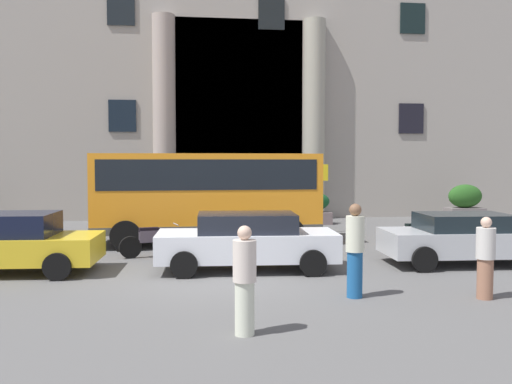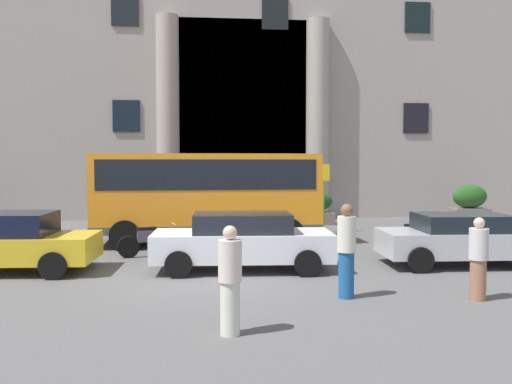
{
  "view_description": "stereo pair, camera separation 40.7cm",
  "coord_description": "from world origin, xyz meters",
  "px_view_note": "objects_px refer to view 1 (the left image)",
  "views": [
    {
      "loc": [
        -0.54,
        -12.63,
        2.65
      ],
      "look_at": [
        1.72,
        5.71,
        1.63
      ],
      "focal_mm": 39.84,
      "sensor_mm": 36.0,
      "label": 1
    },
    {
      "loc": [
        -0.13,
        -12.68,
        2.65
      ],
      "look_at": [
        1.72,
        5.71,
        1.63
      ],
      "focal_mm": 39.84,
      "sensor_mm": 36.0,
      "label": 2
    }
  ],
  "objects_px": {
    "motorcycle_far_end": "(154,240)",
    "bus_stop_sign": "(322,190)",
    "pedestrian_child_trailing": "(245,280)",
    "orange_minibus": "(207,190)",
    "scooter_by_planter": "(418,236)",
    "hedge_planter_far_west": "(184,208)",
    "parked_sedan_far": "(463,238)",
    "pedestrian_woman_dark_dress": "(485,258)",
    "hedge_planter_far_east": "(465,204)",
    "pedestrian_man_red_shirt": "(355,250)",
    "white_taxi_kerbside": "(247,241)",
    "hedge_planter_entrance_left": "(306,208)",
    "parked_coupe_end": "(2,242)"
  },
  "relations": [
    {
      "from": "parked_sedan_far",
      "to": "pedestrian_child_trailing",
      "type": "height_order",
      "value": "pedestrian_child_trailing"
    },
    {
      "from": "white_taxi_kerbside",
      "to": "scooter_by_planter",
      "type": "bearing_deg",
      "value": 25.57
    },
    {
      "from": "white_taxi_kerbside",
      "to": "pedestrian_woman_dark_dress",
      "type": "height_order",
      "value": "pedestrian_woman_dark_dress"
    },
    {
      "from": "motorcycle_far_end",
      "to": "hedge_planter_far_east",
      "type": "bearing_deg",
      "value": 15.21
    },
    {
      "from": "orange_minibus",
      "to": "scooter_by_planter",
      "type": "bearing_deg",
      "value": -23.19
    },
    {
      "from": "motorcycle_far_end",
      "to": "bus_stop_sign",
      "type": "bearing_deg",
      "value": 23.66
    },
    {
      "from": "parked_sedan_far",
      "to": "pedestrian_man_red_shirt",
      "type": "height_order",
      "value": "pedestrian_man_red_shirt"
    },
    {
      "from": "hedge_planter_far_west",
      "to": "pedestrian_man_red_shirt",
      "type": "height_order",
      "value": "pedestrian_man_red_shirt"
    },
    {
      "from": "motorcycle_far_end",
      "to": "pedestrian_man_red_shirt",
      "type": "relative_size",
      "value": 1.06
    },
    {
      "from": "bus_stop_sign",
      "to": "pedestrian_woman_dark_dress",
      "type": "bearing_deg",
      "value": -85.84
    },
    {
      "from": "motorcycle_far_end",
      "to": "pedestrian_woman_dark_dress",
      "type": "relative_size",
      "value": 1.23
    },
    {
      "from": "hedge_planter_entrance_left",
      "to": "scooter_by_planter",
      "type": "bearing_deg",
      "value": -76.55
    },
    {
      "from": "hedge_planter_far_west",
      "to": "motorcycle_far_end",
      "type": "relative_size",
      "value": 0.81
    },
    {
      "from": "pedestrian_child_trailing",
      "to": "pedestrian_woman_dark_dress",
      "type": "bearing_deg",
      "value": -15.27
    },
    {
      "from": "hedge_planter_entrance_left",
      "to": "parked_coupe_end",
      "type": "height_order",
      "value": "parked_coupe_end"
    },
    {
      "from": "scooter_by_planter",
      "to": "white_taxi_kerbside",
      "type": "bearing_deg",
      "value": -164.87
    },
    {
      "from": "hedge_planter_far_west",
      "to": "hedge_planter_entrance_left",
      "type": "bearing_deg",
      "value": -2.09
    },
    {
      "from": "parked_coupe_end",
      "to": "pedestrian_man_red_shirt",
      "type": "xyz_separation_m",
      "value": [
        7.53,
        -3.32,
        0.2
      ]
    },
    {
      "from": "motorcycle_far_end",
      "to": "pedestrian_woman_dark_dress",
      "type": "bearing_deg",
      "value": -54.8
    },
    {
      "from": "pedestrian_man_red_shirt",
      "to": "hedge_planter_entrance_left",
      "type": "bearing_deg",
      "value": -159.97
    },
    {
      "from": "hedge_planter_far_west",
      "to": "pedestrian_man_red_shirt",
      "type": "distance_m",
      "value": 13.2
    },
    {
      "from": "hedge_planter_entrance_left",
      "to": "white_taxi_kerbside",
      "type": "height_order",
      "value": "hedge_planter_entrance_left"
    },
    {
      "from": "parked_sedan_far",
      "to": "pedestrian_child_trailing",
      "type": "relative_size",
      "value": 2.45
    },
    {
      "from": "pedestrian_man_red_shirt",
      "to": "white_taxi_kerbside",
      "type": "bearing_deg",
      "value": -121.47
    },
    {
      "from": "parked_coupe_end",
      "to": "orange_minibus",
      "type": "bearing_deg",
      "value": 43.53
    },
    {
      "from": "orange_minibus",
      "to": "motorcycle_far_end",
      "type": "height_order",
      "value": "orange_minibus"
    },
    {
      "from": "hedge_planter_far_east",
      "to": "pedestrian_woman_dark_dress",
      "type": "bearing_deg",
      "value": -115.76
    },
    {
      "from": "hedge_planter_far_west",
      "to": "scooter_by_planter",
      "type": "xyz_separation_m",
      "value": [
        6.81,
        -7.57,
        -0.25
      ]
    },
    {
      "from": "parked_coupe_end",
      "to": "pedestrian_man_red_shirt",
      "type": "height_order",
      "value": "pedestrian_man_red_shirt"
    },
    {
      "from": "white_taxi_kerbside",
      "to": "pedestrian_woman_dark_dress",
      "type": "distance_m",
      "value": 5.43
    },
    {
      "from": "parked_sedan_far",
      "to": "motorcycle_far_end",
      "type": "height_order",
      "value": "parked_sedan_far"
    },
    {
      "from": "orange_minibus",
      "to": "motorcycle_far_end",
      "type": "distance_m",
      "value": 3.13
    },
    {
      "from": "orange_minibus",
      "to": "parked_coupe_end",
      "type": "distance_m",
      "value": 6.61
    },
    {
      "from": "bus_stop_sign",
      "to": "white_taxi_kerbside",
      "type": "height_order",
      "value": "bus_stop_sign"
    },
    {
      "from": "hedge_planter_far_east",
      "to": "pedestrian_woman_dark_dress",
      "type": "relative_size",
      "value": 1.04
    },
    {
      "from": "bus_stop_sign",
      "to": "hedge_planter_entrance_left",
      "type": "relative_size",
      "value": 1.21
    },
    {
      "from": "hedge_planter_far_west",
      "to": "motorcycle_far_end",
      "type": "xyz_separation_m",
      "value": [
        -0.81,
        -7.6,
        -0.25
      ]
    },
    {
      "from": "bus_stop_sign",
      "to": "pedestrian_child_trailing",
      "type": "height_order",
      "value": "bus_stop_sign"
    },
    {
      "from": "pedestrian_man_red_shirt",
      "to": "bus_stop_sign",
      "type": "bearing_deg",
      "value": -162.1
    },
    {
      "from": "pedestrian_woman_dark_dress",
      "to": "white_taxi_kerbside",
      "type": "bearing_deg",
      "value": -109.21
    },
    {
      "from": "hedge_planter_far_east",
      "to": "hedge_planter_entrance_left",
      "type": "height_order",
      "value": "hedge_planter_far_east"
    },
    {
      "from": "white_taxi_kerbside",
      "to": "scooter_by_planter",
      "type": "xyz_separation_m",
      "value": [
        5.27,
        2.21,
        -0.26
      ]
    },
    {
      "from": "hedge_planter_far_west",
      "to": "pedestrian_child_trailing",
      "type": "height_order",
      "value": "pedestrian_child_trailing"
    },
    {
      "from": "white_taxi_kerbside",
      "to": "motorcycle_far_end",
      "type": "relative_size",
      "value": 2.27
    },
    {
      "from": "orange_minibus",
      "to": "pedestrian_child_trailing",
      "type": "bearing_deg",
      "value": -90.43
    },
    {
      "from": "pedestrian_child_trailing",
      "to": "hedge_planter_far_west",
      "type": "bearing_deg",
      "value": 59.11
    },
    {
      "from": "parked_sedan_far",
      "to": "scooter_by_planter",
      "type": "xyz_separation_m",
      "value": [
        -0.28,
        2.16,
        -0.22
      ]
    },
    {
      "from": "pedestrian_man_red_shirt",
      "to": "pedestrian_woman_dark_dress",
      "type": "bearing_deg",
      "value": 108.24
    },
    {
      "from": "pedestrian_child_trailing",
      "to": "motorcycle_far_end",
      "type": "bearing_deg",
      "value": 69.05
    },
    {
      "from": "bus_stop_sign",
      "to": "scooter_by_planter",
      "type": "distance_m",
      "value": 4.99
    }
  ]
}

